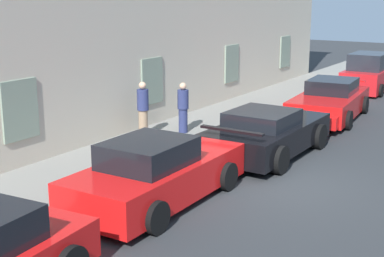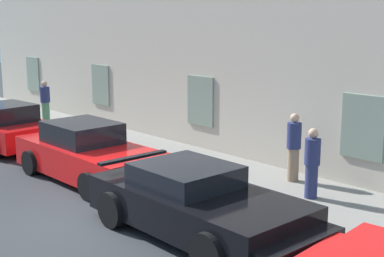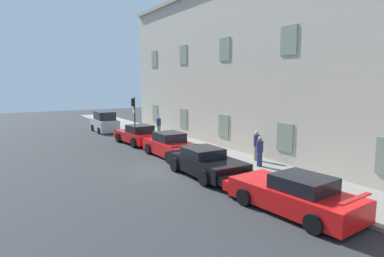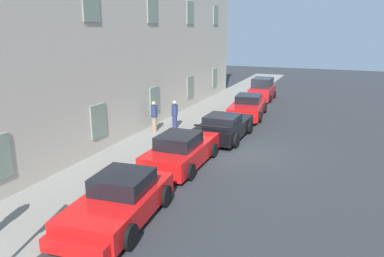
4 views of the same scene
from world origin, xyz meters
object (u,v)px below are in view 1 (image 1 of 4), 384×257
Objects in this scene: pedestrian_bystander at (183,107)px; hatchback_distant at (368,75)px; pedestrian_admiring at (143,109)px; sportscar_yellow_flank at (162,172)px; sportscar_white_middle at (269,132)px; sportscar_tail_end at (328,103)px.

hatchback_distant is at bearing -13.10° from pedestrian_bystander.
sportscar_yellow_flank is at bearing -138.15° from pedestrian_admiring.
pedestrian_admiring is (-0.81, 3.81, 0.39)m from sportscar_white_middle.
hatchback_distant is 11.60m from pedestrian_bystander.
sportscar_white_middle is 2.89× the size of pedestrian_admiring.
sportscar_white_middle is 1.37× the size of hatchback_distant.
sportscar_white_middle is 3.91m from pedestrian_admiring.
sportscar_tail_end is 7.00m from pedestrian_admiring.
sportscar_tail_end is 1.48× the size of hatchback_distant.
pedestrian_admiring is at bearing 164.74° from hatchback_distant.
pedestrian_admiring is (-12.37, 3.37, 0.21)m from hatchback_distant.
hatchback_distant is (6.46, 0.37, 0.20)m from sportscar_tail_end.
hatchback_distant is at bearing 2.14° from sportscar_white_middle.
hatchback_distant is (16.09, -0.04, 0.18)m from sportscar_yellow_flank.
sportscar_tail_end reaches higher than sportscar_white_middle.
pedestrian_bystander reaches higher than sportscar_white_middle.
sportscar_yellow_flank is at bearing 177.56° from sportscar_tail_end.
pedestrian_admiring is at bearing 41.85° from sportscar_yellow_flank.
hatchback_distant is 2.25× the size of pedestrian_bystander.
sportscar_yellow_flank is 5.01m from pedestrian_admiring.
hatchback_distant is 2.11× the size of pedestrian_admiring.
hatchback_distant is (11.56, 0.43, 0.18)m from sportscar_white_middle.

